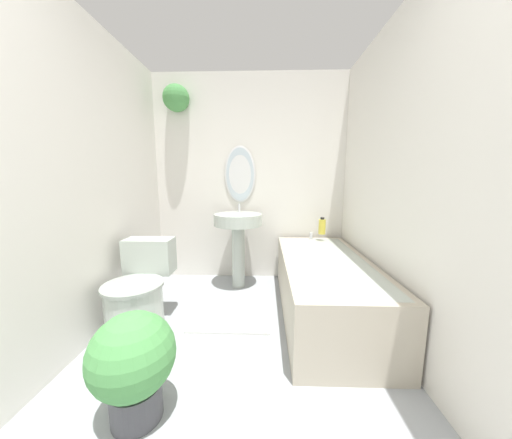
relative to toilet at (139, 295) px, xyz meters
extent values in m
cube|color=silver|center=(0.83, 1.21, 0.90)|extent=(2.34, 0.06, 2.40)
ellipsoid|color=silver|center=(0.71, 1.16, 0.96)|extent=(0.37, 0.02, 0.66)
ellipsoid|color=silver|center=(0.71, 1.16, 0.96)|extent=(0.33, 0.01, 0.62)
cylinder|color=#47474C|center=(0.02, 1.09, 1.86)|extent=(0.13, 0.13, 0.07)
sphere|color=#4C934C|center=(0.02, 1.09, 1.80)|extent=(0.29, 0.29, 0.29)
cube|color=silver|center=(-0.31, -0.25, 0.90)|extent=(0.06, 2.97, 2.40)
cube|color=silver|center=(1.97, -0.25, 0.90)|extent=(0.06, 2.97, 2.40)
cylinder|color=#B2BCB2|center=(0.00, -0.08, -0.10)|extent=(0.42, 0.42, 0.39)
cylinder|color=#97A097|center=(0.00, -0.08, 0.11)|extent=(0.45, 0.45, 0.02)
cube|color=#B2BCB2|center=(0.00, 0.23, 0.25)|extent=(0.41, 0.20, 0.30)
cylinder|color=#B2BCB2|center=(0.71, 0.87, 0.06)|extent=(0.14, 0.14, 0.71)
cylinder|color=#B2BCB2|center=(0.71, 0.87, 0.47)|extent=(0.53, 0.53, 0.12)
cylinder|color=silver|center=(0.71, 1.02, 0.59)|extent=(0.02, 0.02, 0.10)
cube|color=#B2A893|center=(1.55, 0.29, -0.04)|extent=(0.74, 1.68, 0.51)
cube|color=#B2BCB2|center=(1.55, 0.29, 0.20)|extent=(0.64, 1.58, 0.04)
cylinder|color=silver|center=(1.55, 1.03, 0.26)|extent=(0.04, 0.04, 0.08)
cylinder|color=gold|center=(1.65, 0.97, 0.38)|extent=(0.08, 0.08, 0.17)
cylinder|color=black|center=(1.65, 0.97, 0.48)|extent=(0.04, 0.04, 0.02)
cylinder|color=#47474C|center=(0.36, -0.78, -0.21)|extent=(0.25, 0.25, 0.18)
sphere|color=#4C934C|center=(0.36, -0.78, 0.06)|extent=(0.41, 0.41, 0.41)
cube|color=silver|center=(0.71, 0.13, -0.29)|extent=(0.68, 0.39, 0.02)
camera|label=1|loc=(1.00, -1.90, 0.92)|focal=18.00mm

